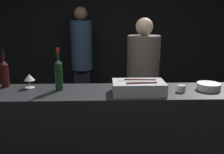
# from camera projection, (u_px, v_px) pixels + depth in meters

# --- Properties ---
(wall_back_chalkboard) EXTENTS (6.40, 0.06, 2.80)m
(wall_back_chalkboard) POSITION_uv_depth(u_px,v_px,m) (107.00, 34.00, 4.50)
(wall_back_chalkboard) COLOR black
(wall_back_chalkboard) RESTS_ON ground_plane
(bar_counter) EXTENTS (2.58, 0.52, 1.07)m
(bar_counter) POSITION_uv_depth(u_px,v_px,m) (112.00, 146.00, 2.33)
(bar_counter) COLOR black
(bar_counter) RESTS_ON ground_plane
(ice_bin_with_bottles) EXTENTS (0.44, 0.27, 0.11)m
(ice_bin_with_bottles) POSITION_uv_depth(u_px,v_px,m) (138.00, 87.00, 2.11)
(ice_bin_with_bottles) COLOR #B7BABF
(ice_bin_with_bottles) RESTS_ON bar_counter
(bowl_white) EXTENTS (0.21, 0.21, 0.06)m
(bowl_white) POSITION_uv_depth(u_px,v_px,m) (209.00, 86.00, 2.23)
(bowl_white) COLOR white
(bowl_white) RESTS_ON bar_counter
(wine_glass) EXTENTS (0.10, 0.10, 0.13)m
(wine_glass) POSITION_uv_depth(u_px,v_px,m) (29.00, 78.00, 2.27)
(wine_glass) COLOR silver
(wine_glass) RESTS_ON bar_counter
(candle_votive) EXTENTS (0.07, 0.07, 0.06)m
(candle_votive) POSITION_uv_depth(u_px,v_px,m) (181.00, 88.00, 2.17)
(candle_votive) COLOR silver
(candle_votive) RESTS_ON bar_counter
(red_wine_bottle_burgundy) EXTENTS (0.07, 0.07, 0.38)m
(red_wine_bottle_burgundy) POSITION_uv_depth(u_px,v_px,m) (59.00, 73.00, 2.20)
(red_wine_bottle_burgundy) COLOR #143319
(red_wine_bottle_burgundy) RESTS_ON bar_counter
(red_wine_bottle_black_foil) EXTENTS (0.08, 0.08, 0.35)m
(red_wine_bottle_black_foil) POSITION_uv_depth(u_px,v_px,m) (4.00, 72.00, 2.30)
(red_wine_bottle_black_foil) COLOR #380F0F
(red_wine_bottle_black_foil) RESTS_ON bar_counter
(person_in_hoodie) EXTENTS (0.40, 0.40, 1.69)m
(person_in_hoodie) POSITION_uv_depth(u_px,v_px,m) (143.00, 79.00, 3.14)
(person_in_hoodie) COLOR black
(person_in_hoodie) RESTS_ON ground_plane
(person_blond_tee) EXTENTS (0.34, 0.34, 1.86)m
(person_blond_tee) POSITION_uv_depth(u_px,v_px,m) (82.00, 58.00, 4.06)
(person_blond_tee) COLOR black
(person_blond_tee) RESTS_ON ground_plane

